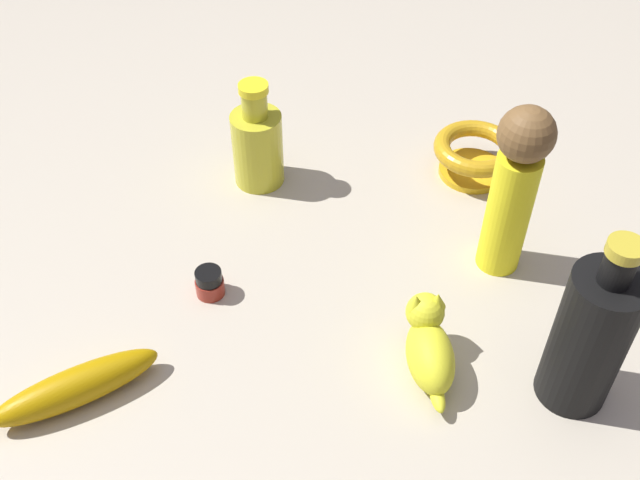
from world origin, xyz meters
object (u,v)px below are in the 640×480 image
person_figure_adult (514,186)px  bottle_tall (590,337)px  bowl (475,153)px  bottle_short (257,144)px  banana (76,387)px  nail_polish_jar (210,283)px  cat_figurine (429,346)px

person_figure_adult → bottle_tall: size_ratio=1.04×
person_figure_adult → bowl: 0.21m
person_figure_adult → bottle_short: bearing=-29.1°
person_figure_adult → bottle_tall: person_figure_adult is taller
banana → bottle_tall: size_ratio=0.81×
nail_polish_jar → banana: size_ratio=0.20×
bowl → bottle_tall: bearing=96.8°
banana → bottle_tall: bearing=-27.9°
bowl → cat_figurine: bearing=72.3°
bowl → banana: size_ratio=0.65×
person_figure_adult → nail_polish_jar: 0.40m
cat_figurine → banana: bearing=5.1°
bottle_short → banana: bottle_short is taller
cat_figurine → person_figure_adult: person_figure_adult is taller
person_figure_adult → nail_polish_jar: size_ratio=6.34×
bowl → bottle_tall: (-0.05, 0.39, 0.06)m
bowl → banana: (0.51, 0.39, -0.02)m
bowl → nail_polish_jar: bearing=31.9°
bottle_short → bottle_tall: 0.53m
cat_figurine → bottle_short: bottle_short is taller
cat_figurine → bottle_tall: 0.17m
nail_polish_jar → bottle_tall: size_ratio=0.16×
cat_figurine → bottle_tall: size_ratio=0.56×
cat_figurine → banana: (0.40, 0.04, -0.02)m
cat_figurine → bottle_short: bearing=-59.2°
person_figure_adult → nail_polish_jar: (0.38, 0.05, -0.11)m
cat_figurine → person_figure_adult: (-0.12, -0.17, 0.09)m
bottle_short → banana: size_ratio=0.87×
bowl → nail_polish_jar: size_ratio=3.24×
person_figure_adult → banana: size_ratio=1.28×
person_figure_adult → nail_polish_jar: person_figure_adult is taller
nail_polish_jar → bottle_short: bearing=-103.6°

